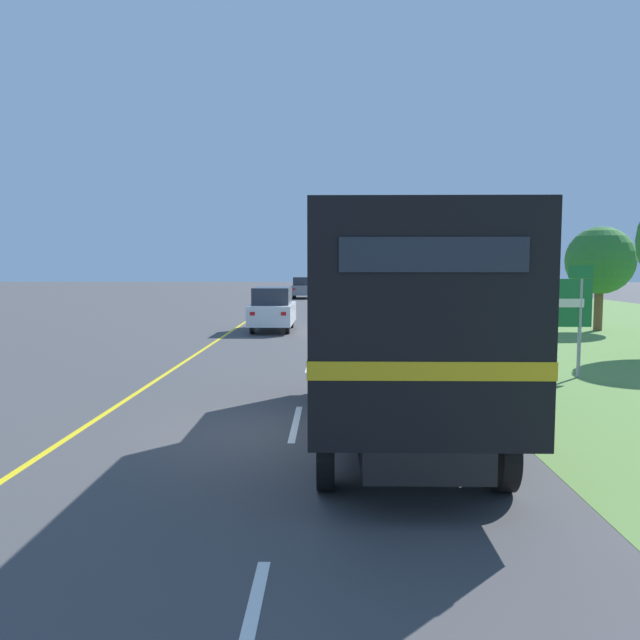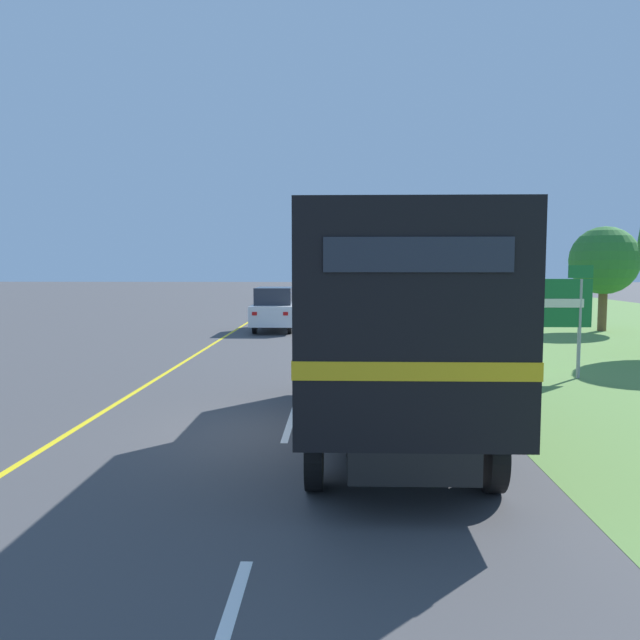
{
  "view_description": "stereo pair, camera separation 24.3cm",
  "coord_description": "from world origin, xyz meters",
  "views": [
    {
      "loc": [
        0.64,
        -10.3,
        2.82
      ],
      "look_at": [
        0.3,
        8.4,
        1.2
      ],
      "focal_mm": 35.0,
      "sensor_mm": 36.0,
      "label": 1
    },
    {
      "loc": [
        0.88,
        -10.3,
        2.82
      ],
      "look_at": [
        0.3,
        8.4,
        1.2
      ],
      "focal_mm": 35.0,
      "sensor_mm": 36.0,
      "label": 2
    }
  ],
  "objects": [
    {
      "name": "ground_plane",
      "position": [
        0.0,
        0.0,
        0.0
      ],
      "size": [
        200.0,
        200.0,
        0.0
      ],
      "primitive_type": "plane",
      "color": "#444447"
    },
    {
      "name": "grass_shoulder",
      "position": [
        13.7,
        19.55,
        0.0
      ],
      "size": [
        20.0,
        69.7,
        0.01
      ],
      "primitive_type": "cube",
      "color": "#608942",
      "rests_on": "ground"
    },
    {
      "name": "edge_line_yellow",
      "position": [
        -3.7,
        19.55,
        0.0
      ],
      "size": [
        0.12,
        69.7,
        0.01
      ],
      "primitive_type": "cube",
      "color": "yellow",
      "rests_on": "ground"
    },
    {
      "name": "centre_dash_near",
      "position": [
        0.0,
        0.72,
        0.0
      ],
      "size": [
        0.12,
        2.6,
        0.01
      ],
      "primitive_type": "cube",
      "color": "white",
      "rests_on": "ground"
    },
    {
      "name": "centre_dash_mid_a",
      "position": [
        0.0,
        7.32,
        0.0
      ],
      "size": [
        0.12,
        2.6,
        0.01
      ],
      "primitive_type": "cube",
      "color": "white",
      "rests_on": "ground"
    },
    {
      "name": "centre_dash_mid_b",
      "position": [
        0.0,
        13.92,
        0.0
      ],
      "size": [
        0.12,
        2.6,
        0.01
      ],
      "primitive_type": "cube",
      "color": "white",
      "rests_on": "ground"
    },
    {
      "name": "centre_dash_far",
      "position": [
        0.0,
        20.52,
        0.0
      ],
      "size": [
        0.12,
        2.6,
        0.01
      ],
      "primitive_type": "cube",
      "color": "white",
      "rests_on": "ground"
    },
    {
      "name": "centre_dash_farthest",
      "position": [
        0.0,
        27.12,
        0.0
      ],
      "size": [
        0.12,
        2.6,
        0.01
      ],
      "primitive_type": "cube",
      "color": "white",
      "rests_on": "ground"
    },
    {
      "name": "horse_trailer_truck",
      "position": [
        1.68,
        -0.28,
        1.98
      ],
      "size": [
        2.61,
        7.81,
        3.54
      ],
      "color": "black",
      "rests_on": "ground"
    },
    {
      "name": "lead_car_white",
      "position": [
        -1.92,
        16.76,
        0.96
      ],
      "size": [
        1.8,
        4.19,
        1.9
      ],
      "color": "black",
      "rests_on": "ground"
    },
    {
      "name": "lead_car_blue_ahead",
      "position": [
        1.88,
        32.57,
        0.95
      ],
      "size": [
        1.8,
        4.4,
        1.88
      ],
      "color": "black",
      "rests_on": "ground"
    },
    {
      "name": "lead_car_grey_ahead",
      "position": [
        -1.87,
        44.35,
        0.94
      ],
      "size": [
        1.8,
        4.3,
        1.86
      ],
      "color": "black",
      "rests_on": "ground"
    },
    {
      "name": "highway_sign",
      "position": [
        6.28,
        5.43,
        1.81
      ],
      "size": [
        1.88,
        0.09,
        2.84
      ],
      "color": "#9E9EA3",
      "rests_on": "ground"
    },
    {
      "name": "roadside_tree_mid",
      "position": [
        12.31,
        17.04,
        3.04
      ],
      "size": [
        2.92,
        2.92,
        4.53
      ],
      "color": "brown",
      "rests_on": "ground"
    }
  ]
}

